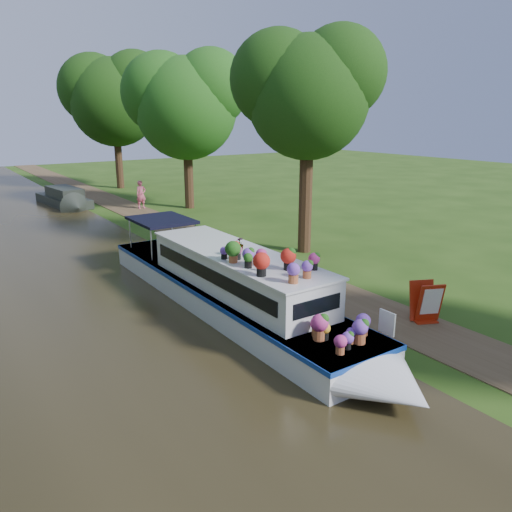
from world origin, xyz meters
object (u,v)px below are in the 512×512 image
at_px(second_boat, 65,199).
at_px(pedestrian_pink, 141,195).
at_px(sandwich_board, 426,304).
at_px(plant_boat, 237,286).

xyz_separation_m(second_boat, pedestrian_pink, (3.65, -3.69, 0.41)).
relative_size(second_boat, sandwich_board, 5.52).
height_order(plant_boat, sandwich_board, plant_boat).
relative_size(plant_boat, sandwich_board, 11.90).
bearing_deg(pedestrian_pink, sandwich_board, -93.49).
distance_m(second_boat, sandwich_board, 25.04).
xyz_separation_m(plant_boat, second_boat, (0.50, 21.33, -0.37)).
distance_m(plant_boat, pedestrian_pink, 18.12).
xyz_separation_m(sandwich_board, pedestrian_pink, (0.11, 21.10, 0.34)).
distance_m(plant_boat, second_boat, 21.34).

